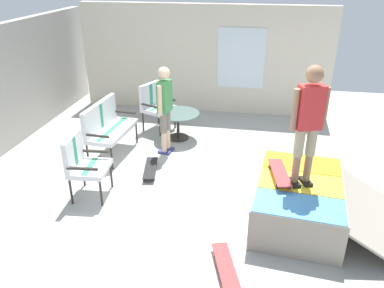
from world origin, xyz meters
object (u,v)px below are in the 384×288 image
at_px(skate_ramp, 300,201).
at_px(skateboard_spare, 225,266).
at_px(skateboard_by_bench, 150,168).
at_px(skateboard_on_ramp, 280,173).
at_px(person_watching, 165,104).
at_px(person_skater, 309,119).
at_px(patio_chair_near_house, 154,102).
at_px(patio_bench, 106,124).
at_px(patio_table, 178,120).
at_px(patio_chair_by_wall, 82,161).

xyz_separation_m(skate_ramp, skateboard_spare, (-1.25, 0.93, -0.22)).
xyz_separation_m(skateboard_by_bench, skateboard_on_ramp, (-0.87, -2.16, 0.61)).
relative_size(person_watching, person_skater, 1.02).
height_order(patio_chair_near_house, skateboard_spare, patio_chair_near_house).
distance_m(skateboard_by_bench, skateboard_spare, 2.67).
bearing_deg(patio_bench, person_watching, -76.98).
bearing_deg(person_skater, patio_bench, 65.44).
bearing_deg(person_skater, skateboard_on_ramp, 69.58).
bearing_deg(person_watching, person_skater, -127.69).
relative_size(patio_bench, person_skater, 0.78).
distance_m(skateboard_by_bench, skateboard_on_ramp, 2.41).
bearing_deg(person_watching, skateboard_by_bench, 175.08).
height_order(patio_chair_near_house, skateboard_on_ramp, patio_chair_near_house).
bearing_deg(skate_ramp, patio_table, 43.31).
distance_m(patio_bench, skateboard_by_bench, 1.29).
distance_m(person_watching, skateboard_spare, 3.49).
bearing_deg(patio_bench, skateboard_on_ramp, -114.91).
relative_size(patio_bench, skateboard_spare, 1.56).
xyz_separation_m(patio_bench, skateboard_by_bench, (-0.61, -1.01, -0.53)).
bearing_deg(person_watching, skateboard_on_ramp, -129.55).
relative_size(skate_ramp, skateboard_by_bench, 2.60).
bearing_deg(skateboard_by_bench, skateboard_spare, -144.39).
bearing_deg(patio_bench, skateboard_spare, -137.28).
relative_size(patio_chair_by_wall, person_skater, 0.62).
distance_m(person_watching, person_skater, 3.05).
xyz_separation_m(skateboard_spare, skateboard_on_ramp, (1.31, -0.61, 0.61)).
xyz_separation_m(patio_chair_near_house, person_skater, (-2.95, -2.89, 0.96)).
bearing_deg(person_skater, skate_ramp, -48.85).
bearing_deg(patio_bench, patio_chair_near_house, -22.29).
relative_size(person_skater, skateboard_by_bench, 2.00).
bearing_deg(person_watching, patio_chair_by_wall, 152.96).
xyz_separation_m(patio_chair_by_wall, patio_table, (2.42, -0.98, -0.21)).
xyz_separation_m(skate_ramp, patio_chair_near_house, (2.90, 2.94, 0.31)).
distance_m(patio_table, skateboard_on_ramp, 3.14).
distance_m(patio_chair_by_wall, skateboard_by_bench, 1.31).
distance_m(patio_bench, person_watching, 1.17).
height_order(patio_chair_near_house, skateboard_by_bench, patio_chair_near_house).
xyz_separation_m(patio_chair_near_house, patio_chair_by_wall, (-2.86, 0.36, 0.00)).
height_order(patio_chair_near_house, person_skater, person_skater).
xyz_separation_m(skate_ramp, skateboard_on_ramp, (0.06, 0.33, 0.39)).
relative_size(skate_ramp, patio_chair_near_house, 2.10).
relative_size(skateboard_by_bench, skateboard_on_ramp, 1.00).
height_order(patio_bench, patio_table, patio_bench).
relative_size(patio_table, person_skater, 0.55).
distance_m(patio_chair_by_wall, skateboard_on_ramp, 2.98).
relative_size(skate_ramp, skateboard_spare, 2.60).
bearing_deg(skateboard_spare, person_watching, 26.05).
xyz_separation_m(patio_table, skateboard_by_bench, (-1.54, 0.17, -0.32)).
bearing_deg(skateboard_by_bench, person_skater, -111.66).
bearing_deg(skateboard_by_bench, patio_table, -6.30).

